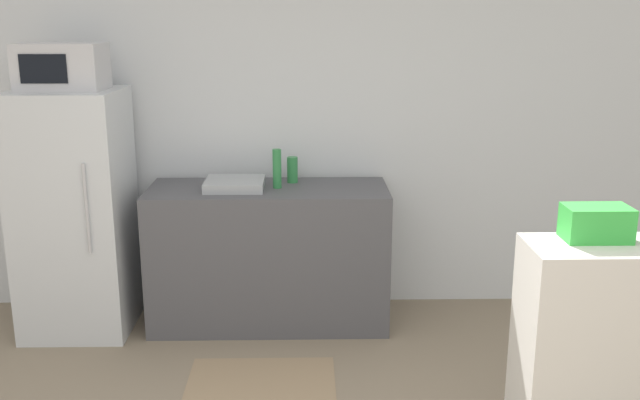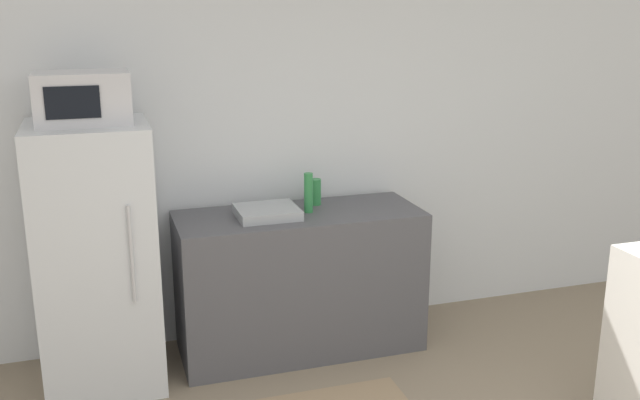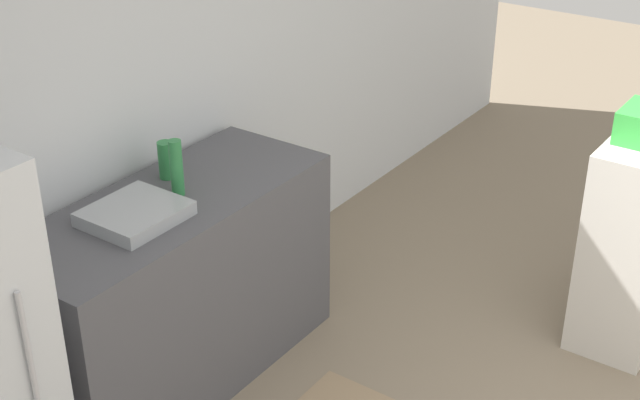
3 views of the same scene
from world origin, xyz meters
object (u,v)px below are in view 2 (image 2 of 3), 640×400
at_px(bottle_tall, 308,193).
at_px(bottle_short, 316,192).
at_px(microwave, 83,98).
at_px(refrigerator, 97,258).

height_order(bottle_tall, bottle_short, bottle_tall).
height_order(microwave, bottle_short, microwave).
relative_size(refrigerator, microwave, 3.13).
xyz_separation_m(refrigerator, bottle_short, (1.40, 0.21, 0.23)).
xyz_separation_m(bottle_tall, bottle_short, (0.10, 0.16, -0.04)).
distance_m(refrigerator, microwave, 0.93).
bearing_deg(bottle_tall, bottle_short, 58.55).
bearing_deg(refrigerator, bottle_tall, 2.48).
distance_m(bottle_tall, bottle_short, 0.19).
relative_size(refrigerator, bottle_tall, 6.17).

